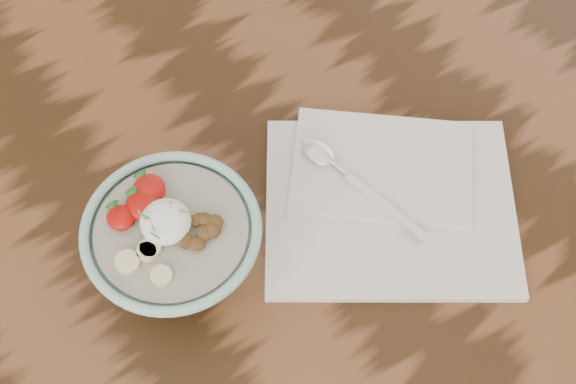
# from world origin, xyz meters

# --- Properties ---
(table) EXTENTS (1.60, 0.90, 0.75)m
(table) POSITION_xyz_m (0.00, 0.00, 0.66)
(table) COLOR black
(table) RESTS_ON ground
(breakfast_bowl) EXTENTS (0.17, 0.17, 0.12)m
(breakfast_bowl) POSITION_xyz_m (0.05, -0.03, 0.81)
(breakfast_bowl) COLOR #8EBFAD
(breakfast_bowl) RESTS_ON table
(napkin) EXTENTS (0.35, 0.33, 0.02)m
(napkin) POSITION_xyz_m (0.28, -0.09, 0.76)
(napkin) COLOR silver
(napkin) RESTS_ON table
(spoon) EXTENTS (0.05, 0.17, 0.01)m
(spoon) POSITION_xyz_m (0.25, -0.03, 0.77)
(spoon) COLOR silver
(spoon) RESTS_ON napkin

